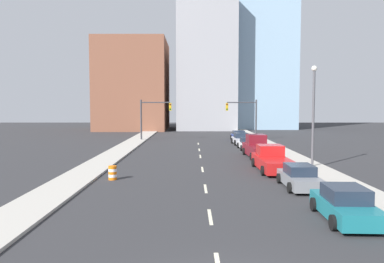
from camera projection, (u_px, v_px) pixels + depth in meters
sidewalk_left at (139, 137)px, 58.15m from camera, size 2.69×97.32×0.15m
sidewalk_right at (252, 137)px, 58.24m from camera, size 2.69×97.32×0.15m
lane_stripe_at_7m at (208, 217)px, 17.02m from camera, size 0.16×2.40×0.01m
lane_stripe_at_13m at (204, 189)px, 22.74m from camera, size 0.16×2.40×0.01m
lane_stripe_at_20m at (201, 169)px, 29.57m from camera, size 0.16×2.40×0.01m
lane_stripe_at_27m at (198, 156)px, 37.05m from camera, size 0.16×2.40×0.01m
lane_stripe_at_33m at (197, 150)px, 42.54m from camera, size 0.16×2.40×0.01m
lane_stripe_at_40m at (196, 144)px, 49.29m from camera, size 0.16×2.40×0.01m
building_brick_left at (132, 86)px, 77.97m from camera, size 14.00×16.00×18.31m
building_office_center at (204, 68)px, 81.75m from camera, size 12.00×20.00×26.47m
building_glass_right at (257, 51)px, 85.51m from camera, size 13.00×20.00×34.73m
traffic_signal_left at (148, 114)px, 53.66m from camera, size 4.49×0.35×5.86m
traffic_signal_right at (245, 114)px, 53.73m from camera, size 4.49×0.35×5.86m
traffic_barrel at (111, 173)px, 25.41m from camera, size 0.56×0.56×0.95m
street_lamp at (311, 109)px, 30.01m from camera, size 0.44×0.44×8.21m
sedan_teal at (343, 205)px, 16.49m from camera, size 2.29×4.61×1.51m
sedan_gray at (297, 177)px, 22.94m from camera, size 2.09×4.49×1.44m
pickup_truck_red at (270, 160)px, 29.10m from camera, size 2.53×6.29×1.92m
pickup_truck_maroon at (256, 148)px, 36.61m from camera, size 2.48×6.34×2.16m
sedan_white at (246, 144)px, 42.93m from camera, size 2.11×4.43×1.35m
sedan_silver at (239, 139)px, 48.44m from camera, size 2.29×4.30×1.49m
sedan_blue at (237, 136)px, 54.11m from camera, size 2.11×4.30×1.39m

